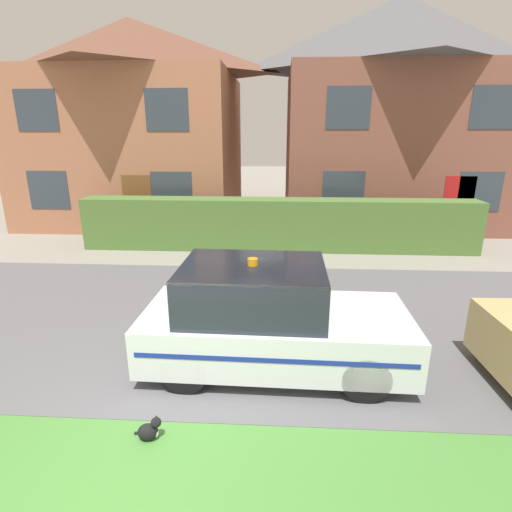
# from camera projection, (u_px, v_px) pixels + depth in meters

# --- Properties ---
(ground_plane) EXTENTS (80.00, 80.00, 0.00)m
(ground_plane) POSITION_uv_depth(u_px,v_px,m) (137.00, 474.00, 4.24)
(ground_plane) COLOR gray
(road_strip) EXTENTS (28.00, 6.02, 0.01)m
(road_strip) POSITION_uv_depth(u_px,v_px,m) (203.00, 316.00, 7.88)
(road_strip) COLOR #5B5B60
(road_strip) RESTS_ON ground
(garden_hedge) EXTENTS (11.90, 0.87, 1.56)m
(garden_hedge) POSITION_uv_depth(u_px,v_px,m) (278.00, 225.00, 12.17)
(garden_hedge) COLOR #4C7233
(garden_hedge) RESTS_ON ground
(police_car) EXTENTS (4.00, 1.84, 1.72)m
(police_car) POSITION_uv_depth(u_px,v_px,m) (269.00, 319.00, 6.02)
(police_car) COLOR black
(police_car) RESTS_ON road_strip
(cat) EXTENTS (0.36, 0.21, 0.31)m
(cat) POSITION_uv_depth(u_px,v_px,m) (150.00, 430.00, 4.69)
(cat) COLOR black
(cat) RESTS_ON ground
(house_left) EXTENTS (8.20, 6.65, 7.58)m
(house_left) POSITION_uv_depth(u_px,v_px,m) (136.00, 122.00, 15.93)
(house_left) COLOR #A86B4C
(house_left) RESTS_ON ground
(house_right) EXTENTS (8.54, 6.59, 8.22)m
(house_right) POSITION_uv_depth(u_px,v_px,m) (393.00, 113.00, 15.51)
(house_right) COLOR brown
(house_right) RESTS_ON ground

